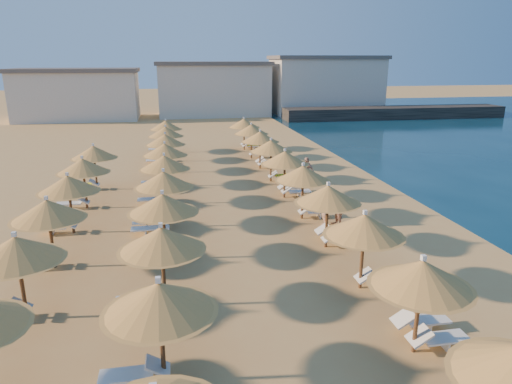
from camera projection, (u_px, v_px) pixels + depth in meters
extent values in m
plane|color=tan|center=(258.00, 249.00, 19.05)|extent=(220.00, 220.00, 0.00)
cube|color=black|center=(394.00, 113.00, 60.96)|extent=(30.05, 4.38, 1.50)
cube|color=beige|center=(78.00, 96.00, 59.24)|extent=(15.00, 8.00, 6.00)
cube|color=#59514C|center=(75.00, 70.00, 58.33)|extent=(15.60, 8.48, 0.50)
cube|color=beige|center=(213.00, 91.00, 63.67)|extent=(15.00, 8.00, 6.80)
cube|color=#59514C|center=(213.00, 63.00, 62.64)|extent=(15.60, 8.48, 0.50)
cube|color=beige|center=(326.00, 87.00, 65.43)|extent=(15.00, 8.00, 7.60)
cube|color=#59514C|center=(327.00, 57.00, 64.29)|extent=(15.60, 8.48, 0.50)
cylinder|color=brown|center=(417.00, 316.00, 12.07)|extent=(0.12, 0.12, 2.20)
cone|color=#A26A2F|center=(422.00, 274.00, 11.73)|extent=(2.55, 2.55, 0.75)
cone|color=#A26A2F|center=(421.00, 285.00, 11.82)|extent=(2.76, 2.76, 0.12)
cube|color=white|center=(424.00, 258.00, 11.61)|extent=(0.12, 0.12, 0.14)
cylinder|color=brown|center=(362.00, 259.00, 15.52)|extent=(0.12, 0.12, 2.20)
cone|color=#A26A2F|center=(364.00, 225.00, 15.18)|extent=(2.55, 2.55, 0.75)
cone|color=#A26A2F|center=(364.00, 234.00, 15.26)|extent=(2.76, 2.76, 0.12)
cube|color=white|center=(365.00, 212.00, 15.05)|extent=(0.12, 0.12, 0.14)
cylinder|color=brown|center=(327.00, 222.00, 18.97)|extent=(0.12, 0.12, 2.20)
cone|color=#A26A2F|center=(328.00, 194.00, 18.62)|extent=(2.55, 2.55, 0.75)
cone|color=#A26A2F|center=(328.00, 201.00, 18.71)|extent=(2.76, 2.76, 0.12)
cube|color=white|center=(328.00, 184.00, 18.50)|extent=(0.12, 0.12, 0.14)
cylinder|color=brown|center=(302.00, 197.00, 22.41)|extent=(0.12, 0.12, 2.20)
cone|color=#A26A2F|center=(303.00, 173.00, 22.07)|extent=(2.55, 2.55, 0.75)
cone|color=#A26A2F|center=(303.00, 179.00, 22.16)|extent=(2.76, 2.76, 0.12)
cube|color=white|center=(303.00, 164.00, 21.94)|extent=(0.12, 0.12, 0.14)
cylinder|color=brown|center=(284.00, 179.00, 25.86)|extent=(0.12, 0.12, 2.20)
cone|color=#A26A2F|center=(285.00, 158.00, 25.51)|extent=(2.55, 2.55, 0.75)
cone|color=#A26A2F|center=(285.00, 163.00, 25.60)|extent=(2.76, 2.76, 0.12)
cube|color=white|center=(285.00, 150.00, 25.39)|extent=(0.12, 0.12, 0.14)
cylinder|color=brown|center=(271.00, 165.00, 29.30)|extent=(0.12, 0.12, 2.20)
cone|color=#A26A2F|center=(271.00, 146.00, 28.96)|extent=(2.55, 2.55, 0.75)
cone|color=#A26A2F|center=(271.00, 151.00, 29.05)|extent=(2.76, 2.76, 0.12)
cube|color=white|center=(271.00, 139.00, 28.84)|extent=(0.12, 0.12, 0.14)
cylinder|color=brown|center=(260.00, 154.00, 32.75)|extent=(0.12, 0.12, 2.20)
cone|color=#A26A2F|center=(260.00, 137.00, 32.41)|extent=(2.55, 2.55, 0.75)
cone|color=#A26A2F|center=(260.00, 141.00, 32.49)|extent=(2.76, 2.76, 0.12)
cube|color=white|center=(260.00, 130.00, 32.28)|extent=(0.12, 0.12, 0.14)
cylinder|color=brown|center=(251.00, 145.00, 36.20)|extent=(0.12, 0.12, 2.20)
cone|color=#A26A2F|center=(251.00, 129.00, 35.85)|extent=(2.55, 2.55, 0.75)
cone|color=#A26A2F|center=(251.00, 133.00, 35.94)|extent=(2.76, 2.76, 0.12)
cube|color=white|center=(251.00, 124.00, 35.73)|extent=(0.12, 0.12, 0.14)
cylinder|color=brown|center=(244.00, 137.00, 39.64)|extent=(0.12, 0.12, 2.20)
cone|color=#A26A2F|center=(244.00, 123.00, 39.30)|extent=(2.55, 2.55, 0.75)
cone|color=#A26A2F|center=(244.00, 127.00, 39.39)|extent=(2.76, 2.76, 0.12)
cube|color=white|center=(244.00, 118.00, 39.18)|extent=(0.12, 0.12, 0.14)
cylinder|color=brown|center=(162.00, 343.00, 10.91)|extent=(0.12, 0.12, 2.20)
cone|color=#A26A2F|center=(159.00, 297.00, 10.57)|extent=(2.55, 2.55, 0.75)
cone|color=#A26A2F|center=(160.00, 309.00, 10.66)|extent=(2.76, 2.76, 0.12)
cube|color=white|center=(158.00, 280.00, 10.45)|extent=(0.12, 0.12, 0.14)
cylinder|color=brown|center=(164.00, 275.00, 14.36)|extent=(0.12, 0.12, 2.20)
cone|color=#A26A2F|center=(161.00, 239.00, 14.02)|extent=(2.55, 2.55, 0.75)
cone|color=#A26A2F|center=(162.00, 248.00, 14.11)|extent=(2.76, 2.76, 0.12)
cube|color=white|center=(161.00, 225.00, 13.89)|extent=(0.12, 0.12, 0.14)
cylinder|color=brown|center=(165.00, 233.00, 17.81)|extent=(0.12, 0.12, 2.20)
cone|color=#A26A2F|center=(163.00, 203.00, 17.46)|extent=(2.55, 2.55, 0.75)
cone|color=#A26A2F|center=(163.00, 211.00, 17.55)|extent=(2.76, 2.76, 0.12)
cube|color=white|center=(162.00, 192.00, 17.34)|extent=(0.12, 0.12, 0.14)
cylinder|color=brown|center=(165.00, 205.00, 21.25)|extent=(0.12, 0.12, 2.20)
cone|color=#A26A2F|center=(164.00, 179.00, 20.91)|extent=(2.55, 2.55, 0.75)
cone|color=#A26A2F|center=(164.00, 186.00, 21.00)|extent=(2.76, 2.76, 0.12)
cube|color=white|center=(163.00, 170.00, 20.79)|extent=(0.12, 0.12, 0.14)
cylinder|color=brown|center=(166.00, 184.00, 24.70)|extent=(0.12, 0.12, 2.20)
cone|color=#A26A2F|center=(164.00, 162.00, 24.36)|extent=(2.55, 2.55, 0.75)
cone|color=#A26A2F|center=(165.00, 168.00, 24.44)|extent=(2.76, 2.76, 0.12)
cube|color=white|center=(164.00, 154.00, 24.23)|extent=(0.12, 0.12, 0.14)
cylinder|color=brown|center=(166.00, 169.00, 28.15)|extent=(0.12, 0.12, 2.20)
cone|color=#A26A2F|center=(165.00, 150.00, 27.80)|extent=(2.55, 2.55, 0.75)
cone|color=#A26A2F|center=(165.00, 155.00, 27.89)|extent=(2.76, 2.76, 0.12)
cube|color=white|center=(164.00, 142.00, 27.68)|extent=(0.12, 0.12, 0.14)
cylinder|color=brown|center=(166.00, 157.00, 31.59)|extent=(0.12, 0.12, 2.20)
cone|color=#A26A2F|center=(165.00, 140.00, 31.25)|extent=(2.55, 2.55, 0.75)
cone|color=#A26A2F|center=(165.00, 144.00, 31.34)|extent=(2.76, 2.76, 0.12)
cube|color=white|center=(165.00, 133.00, 31.12)|extent=(0.12, 0.12, 0.14)
cylinder|color=brown|center=(166.00, 147.00, 35.04)|extent=(0.12, 0.12, 2.20)
cone|color=#A26A2F|center=(165.00, 132.00, 34.69)|extent=(2.55, 2.55, 0.75)
cone|color=#A26A2F|center=(166.00, 136.00, 34.78)|extent=(2.76, 2.76, 0.12)
cube|color=white|center=(165.00, 126.00, 34.57)|extent=(0.12, 0.12, 0.14)
cylinder|color=brown|center=(167.00, 139.00, 38.48)|extent=(0.12, 0.12, 2.20)
cone|color=#A26A2F|center=(166.00, 125.00, 38.14)|extent=(2.55, 2.55, 0.75)
cone|color=#A26A2F|center=(166.00, 129.00, 38.23)|extent=(2.76, 2.76, 0.12)
cube|color=white|center=(165.00, 120.00, 38.02)|extent=(0.12, 0.12, 0.14)
cylinder|color=brown|center=(22.00, 286.00, 13.63)|extent=(0.12, 0.12, 2.20)
cone|color=#A26A2F|center=(16.00, 248.00, 13.29)|extent=(2.55, 2.55, 0.75)
cone|color=#A26A2F|center=(18.00, 258.00, 13.38)|extent=(2.76, 2.76, 0.12)
cube|color=white|center=(14.00, 234.00, 13.17)|extent=(0.12, 0.12, 0.14)
cylinder|color=brown|center=(52.00, 240.00, 17.08)|extent=(0.12, 0.12, 2.20)
cone|color=#A26A2F|center=(48.00, 209.00, 16.74)|extent=(2.55, 2.55, 0.75)
cone|color=#A26A2F|center=(49.00, 217.00, 16.83)|extent=(2.76, 2.76, 0.12)
cube|color=white|center=(46.00, 198.00, 16.61)|extent=(0.12, 0.12, 0.14)
cylinder|color=brown|center=(71.00, 210.00, 20.53)|extent=(0.12, 0.12, 2.20)
cone|color=#A26A2F|center=(68.00, 184.00, 20.18)|extent=(2.55, 2.55, 0.75)
cone|color=#A26A2F|center=(69.00, 191.00, 20.27)|extent=(2.76, 2.76, 0.12)
cube|color=white|center=(67.00, 174.00, 20.06)|extent=(0.12, 0.12, 0.14)
cylinder|color=brown|center=(85.00, 188.00, 23.97)|extent=(0.12, 0.12, 2.20)
cone|color=#A26A2F|center=(83.00, 166.00, 23.63)|extent=(2.55, 2.55, 0.75)
cone|color=#A26A2F|center=(83.00, 171.00, 23.72)|extent=(2.76, 2.76, 0.12)
cube|color=white|center=(82.00, 157.00, 23.51)|extent=(0.12, 0.12, 0.14)
cylinder|color=brown|center=(96.00, 172.00, 27.42)|extent=(0.12, 0.12, 2.20)
cone|color=#A26A2F|center=(94.00, 152.00, 27.08)|extent=(2.55, 2.55, 0.75)
cone|color=#A26A2F|center=(94.00, 157.00, 27.16)|extent=(2.76, 2.76, 0.12)
cube|color=white|center=(93.00, 145.00, 26.95)|extent=(0.12, 0.12, 0.14)
cube|color=white|center=(445.00, 338.00, 12.45)|extent=(1.29, 0.57, 0.06)
cube|color=white|center=(444.00, 343.00, 12.49)|extent=(0.06, 0.51, 0.32)
cube|color=white|center=(419.00, 336.00, 12.28)|extent=(0.58, 0.57, 0.40)
cube|color=white|center=(427.00, 320.00, 13.30)|extent=(1.29, 0.57, 0.06)
cube|color=white|center=(426.00, 325.00, 13.34)|extent=(0.06, 0.51, 0.32)
cube|color=white|center=(403.00, 318.00, 13.13)|extent=(0.58, 0.57, 0.40)
cube|color=white|center=(126.00, 375.00, 10.98)|extent=(1.29, 0.57, 0.06)
cube|color=white|center=(127.00, 380.00, 11.02)|extent=(0.06, 0.51, 0.32)
cube|color=white|center=(158.00, 366.00, 11.07)|extent=(0.58, 0.57, 0.40)
cube|color=white|center=(385.00, 277.00, 15.89)|extent=(1.29, 0.57, 0.06)
cube|color=white|center=(384.00, 281.00, 15.94)|extent=(0.06, 0.51, 0.32)
cube|color=white|center=(364.00, 275.00, 15.72)|extent=(0.58, 0.57, 0.40)
cube|color=white|center=(136.00, 299.00, 14.42)|extent=(1.29, 0.57, 0.06)
cube|color=white|center=(136.00, 304.00, 14.47)|extent=(0.06, 0.51, 0.32)
cube|color=white|center=(160.00, 293.00, 14.52)|extent=(0.58, 0.57, 0.40)
cube|color=white|center=(134.00, 314.00, 13.57)|extent=(1.29, 0.57, 0.06)
cube|color=white|center=(134.00, 319.00, 13.62)|extent=(0.06, 0.51, 0.32)
cube|color=white|center=(160.00, 308.00, 13.67)|extent=(0.58, 0.57, 0.40)
cube|color=yellow|center=(134.00, 313.00, 13.56)|extent=(1.24, 0.53, 0.05)
cube|color=white|center=(346.00, 238.00, 19.34)|extent=(1.29, 0.57, 0.06)
cube|color=white|center=(346.00, 242.00, 19.39)|extent=(0.06, 0.51, 0.32)
cube|color=white|center=(329.00, 236.00, 19.17)|extent=(0.58, 0.57, 0.40)
cube|color=yellow|center=(346.00, 237.00, 19.33)|extent=(1.24, 0.53, 0.05)
cube|color=white|center=(339.00, 231.00, 20.19)|extent=(1.29, 0.57, 0.06)
cube|color=white|center=(338.00, 234.00, 20.24)|extent=(0.06, 0.51, 0.32)
cube|color=white|center=(322.00, 229.00, 20.02)|extent=(0.58, 0.57, 0.40)
cube|color=white|center=(142.00, 253.00, 17.87)|extent=(1.29, 0.57, 0.06)
cube|color=white|center=(143.00, 257.00, 17.91)|extent=(0.06, 0.51, 0.32)
cube|color=white|center=(162.00, 248.00, 17.96)|extent=(0.58, 0.57, 0.40)
cube|color=yellow|center=(142.00, 252.00, 17.85)|extent=(1.24, 0.53, 0.05)
cube|color=white|center=(319.00, 211.00, 22.79)|extent=(1.29, 0.57, 0.06)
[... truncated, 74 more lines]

